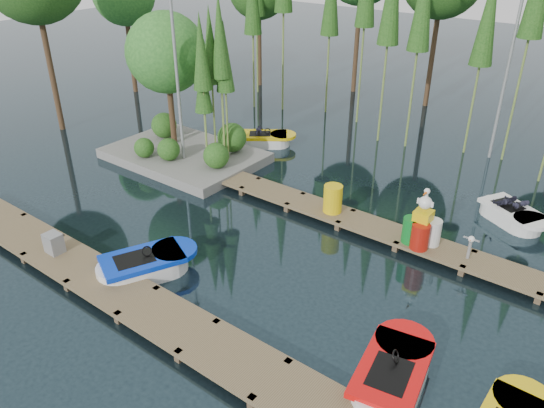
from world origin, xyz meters
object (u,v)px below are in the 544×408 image
Objects in this scene: boat_yellow_far at (265,139)px; drum_cluster at (422,229)px; utility_cabinet at (54,243)px; island at (179,82)px; boat_red at (392,376)px; yellow_barrel at (333,199)px; boat_blue at (145,266)px.

drum_cluster is (8.96, -3.97, 0.57)m from boat_yellow_far.
utility_cabinet is (0.71, -10.83, 0.33)m from boat_yellow_far.
boat_red is (12.60, -6.16, -2.90)m from island.
boat_red is 1.68× the size of drum_cluster.
drum_cluster is (3.14, -0.15, 0.07)m from yellow_barrel.
island is 2.19× the size of boat_red.
drum_cluster is at bearing -4.92° from island.
boat_blue is 8.06m from drum_cluster.
island is at bearing 144.07° from boat_red.
boat_red is at bearing -57.13° from boat_yellow_far.
utility_cabinet is at bearing -126.18° from yellow_barrel.
utility_cabinet reaches higher than boat_red.
yellow_barrel is (5.12, 7.00, 0.17)m from utility_cabinet.
island reaches higher than drum_cluster.
yellow_barrel reaches higher than boat_red.
island is 11.21m from drum_cluster.
drum_cluster is (5.65, 5.72, 0.56)m from boat_blue.
boat_yellow_far is 4.53× the size of utility_cabinet.
drum_cluster is at bearing -40.22° from boat_yellow_far.
yellow_barrel is 0.51× the size of drum_cluster.
boat_blue is 2.86m from utility_cabinet.
boat_blue is at bearing 23.55° from utility_cabinet.
drum_cluster reaches higher than boat_red.
utility_cabinet is (-2.61, -1.14, 0.32)m from boat_blue.
island is 2.49× the size of boat_yellow_far.
boat_red is 10.08m from utility_cabinet.
island is at bearing 153.32° from boat_blue.
boat_red is 1.14× the size of boat_yellow_far.
boat_blue is (5.27, -6.65, -2.90)m from island.
utility_cabinet is at bearing -140.33° from drum_cluster.
boat_red is 7.23m from yellow_barrel.
boat_blue is 1.02× the size of boat_red.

